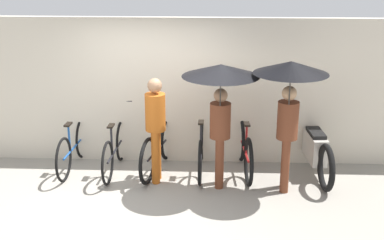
% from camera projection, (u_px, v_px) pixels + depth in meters
% --- Properties ---
extents(ground_plane, '(30.00, 30.00, 0.00)m').
position_uv_depth(ground_plane, '(150.00, 204.00, 7.89)').
color(ground_plane, gray).
extents(back_wall, '(12.05, 0.12, 2.51)m').
position_uv_depth(back_wall, '(160.00, 91.00, 9.13)').
color(back_wall, beige).
rests_on(back_wall, ground).
extents(parked_bicycle_0, '(0.44, 1.76, 1.10)m').
position_uv_depth(parked_bicycle_0, '(74.00, 147.00, 9.05)').
color(parked_bicycle_0, black).
rests_on(parked_bicycle_0, ground).
extents(parked_bicycle_1, '(0.44, 1.73, 1.10)m').
position_uv_depth(parked_bicycle_1, '(115.00, 150.00, 8.92)').
color(parked_bicycle_1, black).
rests_on(parked_bicycle_1, ground).
extents(parked_bicycle_2, '(0.55, 1.82, 1.09)m').
position_uv_depth(parked_bicycle_2, '(158.00, 148.00, 8.96)').
color(parked_bicycle_2, black).
rests_on(parked_bicycle_2, ground).
extents(parked_bicycle_3, '(0.44, 1.81, 1.00)m').
position_uv_depth(parked_bicycle_3, '(201.00, 149.00, 8.94)').
color(parked_bicycle_3, black).
rests_on(parked_bicycle_3, ground).
extents(parked_bicycle_4, '(0.44, 1.82, 1.05)m').
position_uv_depth(parked_bicycle_4, '(244.00, 149.00, 8.89)').
color(parked_bicycle_4, black).
rests_on(parked_bicycle_4, ground).
extents(pedestrian_leading, '(0.32, 0.32, 1.70)m').
position_uv_depth(pedestrian_leading, '(156.00, 122.00, 8.35)').
color(pedestrian_leading, '#B25619').
rests_on(pedestrian_leading, ground).
extents(pedestrian_center, '(1.15, 1.15, 1.99)m').
position_uv_depth(pedestrian_center, '(221.00, 88.00, 7.89)').
color(pedestrian_center, brown).
rests_on(pedestrian_center, ground).
extents(pedestrian_trailing, '(1.09, 1.09, 2.07)m').
position_uv_depth(pedestrian_trailing, '(290.00, 88.00, 7.74)').
color(pedestrian_trailing, brown).
rests_on(pedestrian_trailing, ground).
extents(motorcycle, '(0.58, 2.10, 0.94)m').
position_uv_depth(motorcycle, '(315.00, 149.00, 8.85)').
color(motorcycle, black).
rests_on(motorcycle, ground).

